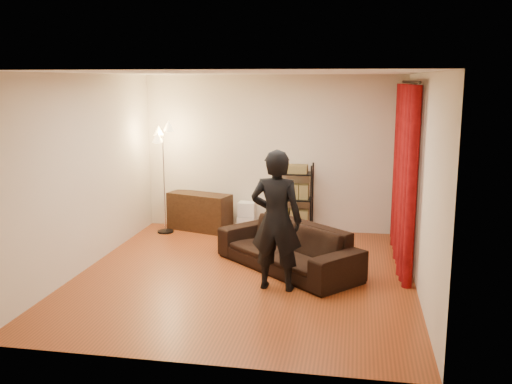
% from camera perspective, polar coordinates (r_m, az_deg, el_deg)
% --- Properties ---
extents(floor, '(5.00, 5.00, 0.00)m').
position_cam_1_polar(floor, '(7.84, -1.12, -8.31)').
color(floor, brown).
rests_on(floor, ground).
extents(ceiling, '(5.00, 5.00, 0.00)m').
position_cam_1_polar(ceiling, '(7.39, -1.20, 11.84)').
color(ceiling, white).
rests_on(ceiling, ground).
extents(wall_back, '(5.00, 0.00, 5.00)m').
position_cam_1_polar(wall_back, '(9.93, 1.67, 3.87)').
color(wall_back, beige).
rests_on(wall_back, ground).
extents(wall_front, '(5.00, 0.00, 5.00)m').
position_cam_1_polar(wall_front, '(5.12, -6.63, -3.22)').
color(wall_front, beige).
rests_on(wall_front, ground).
extents(wall_left, '(0.00, 5.00, 5.00)m').
position_cam_1_polar(wall_left, '(8.23, -16.72, 1.87)').
color(wall_left, beige).
rests_on(wall_left, ground).
extents(wall_right, '(0.00, 5.00, 5.00)m').
position_cam_1_polar(wall_right, '(7.40, 16.20, 0.89)').
color(wall_right, beige).
rests_on(wall_right, ground).
extents(curtain_rod, '(0.04, 2.65, 0.04)m').
position_cam_1_polar(curtain_rod, '(8.40, 15.19, 10.57)').
color(curtain_rod, black).
rests_on(curtain_rod, wall_right).
extents(curtain, '(0.22, 2.65, 2.55)m').
position_cam_1_polar(curtain, '(8.50, 14.61, 1.75)').
color(curtain, maroon).
rests_on(curtain, ground).
extents(sofa, '(2.22, 2.10, 0.64)m').
position_cam_1_polar(sofa, '(8.00, 3.18, -5.50)').
color(sofa, black).
rests_on(sofa, ground).
extents(person, '(0.68, 0.48, 1.78)m').
position_cam_1_polar(person, '(7.11, 2.04, -2.86)').
color(person, black).
rests_on(person, ground).
extents(media_cabinet, '(1.20, 0.73, 0.65)m').
position_cam_1_polar(media_cabinet, '(10.08, -5.66, -1.98)').
color(media_cabinet, black).
rests_on(media_cabinet, ground).
extents(storage_boxes, '(0.32, 0.26, 0.51)m').
position_cam_1_polar(storage_boxes, '(10.01, -0.93, -2.44)').
color(storage_boxes, silver).
rests_on(storage_boxes, ground).
extents(wire_shelf, '(0.60, 0.46, 1.22)m').
position_cam_1_polar(wire_shelf, '(9.77, 3.97, -0.69)').
color(wire_shelf, black).
rests_on(wire_shelf, ground).
extents(floor_lamp, '(0.40, 0.40, 1.86)m').
position_cam_1_polar(floor_lamp, '(9.87, -9.19, 1.21)').
color(floor_lamp, silver).
rests_on(floor_lamp, ground).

